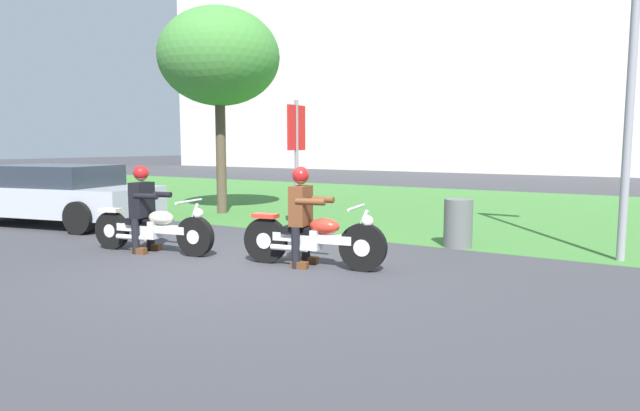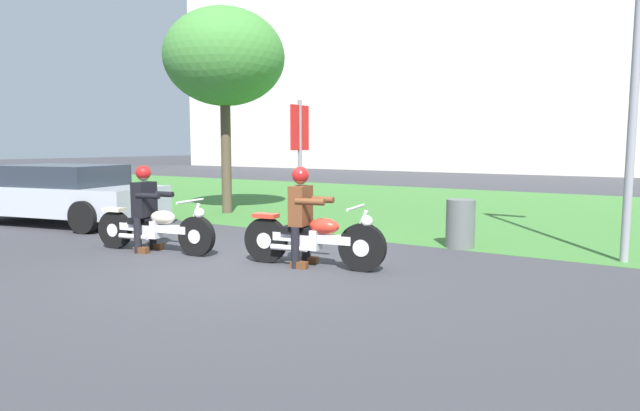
{
  "view_description": "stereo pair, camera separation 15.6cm",
  "coord_description": "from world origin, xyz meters",
  "px_view_note": "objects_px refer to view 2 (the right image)",
  "views": [
    {
      "loc": [
        4.81,
        -5.71,
        1.72
      ],
      "look_at": [
        0.76,
        0.92,
        0.85
      ],
      "focal_mm": 30.79,
      "sensor_mm": 36.0,
      "label": 1
    },
    {
      "loc": [
        4.95,
        -5.63,
        1.72
      ],
      "look_at": [
        0.76,
        0.92,
        0.85
      ],
      "focal_mm": 30.79,
      "sensor_mm": 36.0,
      "label": 2
    }
  ],
  "objects_px": {
    "rider_follow": "(145,201)",
    "trash_can": "(460,224)",
    "tree_roadside": "(224,58)",
    "sign_banner": "(300,144)",
    "rider_lead": "(302,208)",
    "car_parked": "(62,194)",
    "motorcycle_lead": "(313,239)",
    "motorcycle_follow": "(154,228)"
  },
  "relations": [
    {
      "from": "rider_follow",
      "to": "trash_can",
      "type": "xyz_separation_m",
      "value": [
        4.18,
        3.02,
        -0.4
      ]
    },
    {
      "from": "rider_follow",
      "to": "tree_roadside",
      "type": "bearing_deg",
      "value": 107.73
    },
    {
      "from": "tree_roadside",
      "to": "sign_banner",
      "type": "xyz_separation_m",
      "value": [
        3.04,
        -1.16,
        -2.1
      ]
    },
    {
      "from": "rider_lead",
      "to": "sign_banner",
      "type": "height_order",
      "value": "sign_banner"
    },
    {
      "from": "trash_can",
      "to": "car_parked",
      "type": "distance_m",
      "value": 8.37
    },
    {
      "from": "rider_lead",
      "to": "trash_can",
      "type": "bearing_deg",
      "value": 50.81
    },
    {
      "from": "sign_banner",
      "to": "trash_can",
      "type": "bearing_deg",
      "value": -4.67
    },
    {
      "from": "motorcycle_lead",
      "to": "trash_can",
      "type": "relative_size",
      "value": 2.63
    },
    {
      "from": "motorcycle_follow",
      "to": "tree_roadside",
      "type": "bearing_deg",
      "value": 109.54
    },
    {
      "from": "motorcycle_lead",
      "to": "sign_banner",
      "type": "bearing_deg",
      "value": 117.97
    },
    {
      "from": "trash_can",
      "to": "sign_banner",
      "type": "relative_size",
      "value": 0.31
    },
    {
      "from": "motorcycle_lead",
      "to": "rider_follow",
      "type": "xyz_separation_m",
      "value": [
        -2.89,
        -0.49,
        0.41
      ]
    },
    {
      "from": "motorcycle_follow",
      "to": "car_parked",
      "type": "height_order",
      "value": "car_parked"
    },
    {
      "from": "motorcycle_follow",
      "to": "rider_follow",
      "type": "distance_m",
      "value": 0.46
    },
    {
      "from": "trash_can",
      "to": "sign_banner",
      "type": "distance_m",
      "value": 3.69
    },
    {
      "from": "rider_follow",
      "to": "sign_banner",
      "type": "bearing_deg",
      "value": 67.81
    },
    {
      "from": "rider_follow",
      "to": "trash_can",
      "type": "distance_m",
      "value": 5.17
    },
    {
      "from": "motorcycle_follow",
      "to": "tree_roadside",
      "type": "xyz_separation_m",
      "value": [
        -2.47,
        4.43,
        3.44
      ]
    },
    {
      "from": "rider_lead",
      "to": "rider_follow",
      "type": "xyz_separation_m",
      "value": [
        -2.73,
        -0.47,
        -0.01
      ]
    },
    {
      "from": "rider_follow",
      "to": "motorcycle_follow",
      "type": "bearing_deg",
      "value": -0.85
    },
    {
      "from": "rider_follow",
      "to": "sign_banner",
      "type": "height_order",
      "value": "sign_banner"
    },
    {
      "from": "trash_can",
      "to": "car_parked",
      "type": "relative_size",
      "value": 0.17
    },
    {
      "from": "trash_can",
      "to": "motorcycle_follow",
      "type": "bearing_deg",
      "value": -143.29
    },
    {
      "from": "motorcycle_lead",
      "to": "motorcycle_follow",
      "type": "distance_m",
      "value": 2.77
    },
    {
      "from": "motorcycle_lead",
      "to": "rider_follow",
      "type": "relative_size",
      "value": 1.53
    },
    {
      "from": "rider_lead",
      "to": "car_parked",
      "type": "height_order",
      "value": "rider_lead"
    },
    {
      "from": "motorcycle_follow",
      "to": "sign_banner",
      "type": "distance_m",
      "value": 3.58
    },
    {
      "from": "trash_can",
      "to": "motorcycle_lead",
      "type": "bearing_deg",
      "value": -116.96
    },
    {
      "from": "motorcycle_follow",
      "to": "sign_banner",
      "type": "height_order",
      "value": "sign_banner"
    },
    {
      "from": "car_parked",
      "to": "rider_follow",
      "type": "bearing_deg",
      "value": -27.02
    },
    {
      "from": "trash_can",
      "to": "tree_roadside",
      "type": "bearing_deg",
      "value": 167.49
    },
    {
      "from": "motorcycle_lead",
      "to": "car_parked",
      "type": "xyz_separation_m",
      "value": [
        -6.86,
        0.58,
        0.26
      ]
    },
    {
      "from": "car_parked",
      "to": "motorcycle_lead",
      "type": "bearing_deg",
      "value": -16.74
    },
    {
      "from": "sign_banner",
      "to": "tree_roadside",
      "type": "bearing_deg",
      "value": 159.16
    },
    {
      "from": "motorcycle_lead",
      "to": "car_parked",
      "type": "distance_m",
      "value": 6.89
    },
    {
      "from": "tree_roadside",
      "to": "trash_can",
      "type": "xyz_separation_m",
      "value": [
        6.48,
        -1.44,
        -3.42
      ]
    },
    {
      "from": "car_parked",
      "to": "motorcycle_follow",
      "type": "bearing_deg",
      "value": -26.1
    },
    {
      "from": "tree_roadside",
      "to": "sign_banner",
      "type": "relative_size",
      "value": 1.93
    },
    {
      "from": "trash_can",
      "to": "rider_lead",
      "type": "bearing_deg",
      "value": -119.62
    },
    {
      "from": "motorcycle_follow",
      "to": "rider_follow",
      "type": "height_order",
      "value": "rider_follow"
    },
    {
      "from": "rider_lead",
      "to": "tree_roadside",
      "type": "height_order",
      "value": "tree_roadside"
    },
    {
      "from": "rider_follow",
      "to": "car_parked",
      "type": "xyz_separation_m",
      "value": [
        -3.97,
        1.07,
        -0.15
      ]
    }
  ]
}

